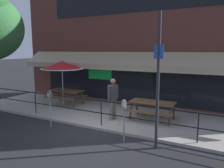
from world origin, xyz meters
TOP-DOWN VIEW (x-y plane):
  - ground_plane at (0.00, 0.00)m, footprint 120.00×120.00m
  - patio_deck at (0.00, 2.00)m, footprint 15.00×4.00m
  - restaurant_building at (0.00, 4.23)m, footprint 15.00×1.60m
  - patio_railing at (0.00, 0.30)m, footprint 13.84×0.04m
  - picnic_table_left at (-3.29, 2.25)m, footprint 1.80×1.42m
  - picnic_table_centre at (1.51, 1.85)m, footprint 1.80×1.42m
  - patio_umbrella_left at (-3.29, 1.99)m, footprint 2.14×2.14m
  - pedestrian_walking at (0.09, 1.10)m, footprint 0.31×0.61m
  - parking_meter_near at (-1.79, -0.51)m, footprint 0.15×0.16m
  - parking_meter_far at (1.34, -0.54)m, footprint 0.15×0.16m
  - street_sign_pole at (2.36, -0.45)m, footprint 0.28×0.09m

SIDE VIEW (x-z plane):
  - ground_plane at x=0.00m, z-range 0.00..0.00m
  - patio_deck at x=0.00m, z-range 0.00..0.10m
  - picnic_table_left at x=-3.29m, z-range 0.33..1.08m
  - picnic_table_centre at x=1.51m, z-range 0.33..1.08m
  - patio_railing at x=0.00m, z-range 0.32..1.28m
  - pedestrian_walking at x=0.09m, z-range 0.20..1.91m
  - parking_meter_near at x=-1.79m, z-range 0.44..1.86m
  - parking_meter_far at x=1.34m, z-range 0.44..1.86m
  - street_sign_pole at x=2.36m, z-range 0.06..4.08m
  - patio_umbrella_left at x=-3.29m, z-range 0.99..3.37m
  - restaurant_building at x=0.00m, z-range -0.03..7.84m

